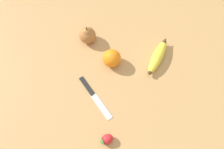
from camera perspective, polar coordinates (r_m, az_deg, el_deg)
ground_plane at (r=0.84m, az=0.40°, el=0.41°), size 3.00×3.00×0.00m
banana at (r=0.87m, az=11.86°, el=4.75°), size 0.18×0.05×0.04m
orange at (r=0.83m, az=-0.06°, el=4.26°), size 0.07×0.07×0.07m
pear at (r=0.89m, az=-6.42°, el=10.28°), size 0.07×0.07×0.08m
strawberry at (r=0.75m, az=-1.51°, el=-16.64°), size 0.05×0.05×0.03m
paring_knife at (r=0.81m, az=-4.78°, el=-5.52°), size 0.10×0.18×0.01m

